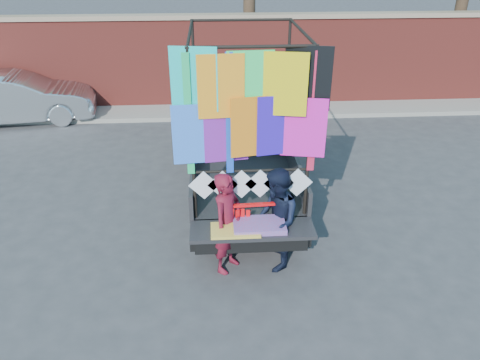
{
  "coord_description": "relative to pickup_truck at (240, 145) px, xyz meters",
  "views": [
    {
      "loc": [
        -0.2,
        -6.44,
        4.53
      ],
      "look_at": [
        0.2,
        -0.15,
        1.22
      ],
      "focal_mm": 35.0,
      "sensor_mm": 36.0,
      "label": 1
    }
  ],
  "objects": [
    {
      "name": "ground",
      "position": [
        -0.33,
        -2.04,
        -0.84
      ],
      "size": [
        90.0,
        90.0,
        0.0
      ],
      "primitive_type": "plane",
      "color": "#38383A",
      "rests_on": "ground"
    },
    {
      "name": "brick_wall",
      "position": [
        -0.33,
        4.96,
        0.49
      ],
      "size": [
        30.0,
        0.45,
        2.61
      ],
      "color": "#97342C",
      "rests_on": "ground"
    },
    {
      "name": "curb",
      "position": [
        -0.33,
        4.26,
        -0.78
      ],
      "size": [
        30.0,
        1.2,
        0.12
      ],
      "primitive_type": "cube",
      "color": "gray",
      "rests_on": "ground"
    },
    {
      "name": "pickup_truck",
      "position": [
        0.0,
        0.0,
        0.0
      ],
      "size": [
        2.1,
        5.26,
        3.31
      ],
      "color": "black",
      "rests_on": "ground"
    },
    {
      "name": "sedan",
      "position": [
        -5.73,
        3.96,
        -0.18
      ],
      "size": [
        4.16,
        1.94,
        1.32
      ],
      "primitive_type": "imported",
      "rotation": [
        0.0,
        0.0,
        1.71
      ],
      "color": "silver",
      "rests_on": "ground"
    },
    {
      "name": "woman",
      "position": [
        -0.35,
        -2.73,
        -0.04
      ],
      "size": [
        0.64,
        0.7,
        1.59
      ],
      "primitive_type": "imported",
      "rotation": [
        0.0,
        0.0,
        0.98
      ],
      "color": "maroon",
      "rests_on": "ground"
    },
    {
      "name": "man",
      "position": [
        0.37,
        -2.71,
        -0.03
      ],
      "size": [
        0.63,
        0.8,
        1.62
      ],
      "primitive_type": "imported",
      "rotation": [
        0.0,
        0.0,
        -1.6
      ],
      "color": "black",
      "rests_on": "ground"
    },
    {
      "name": "streamer_bundle",
      "position": [
        -0.09,
        -2.73,
        0.06
      ],
      "size": [
        0.94,
        0.09,
        0.65
      ],
      "color": "red",
      "rests_on": "ground"
    }
  ]
}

